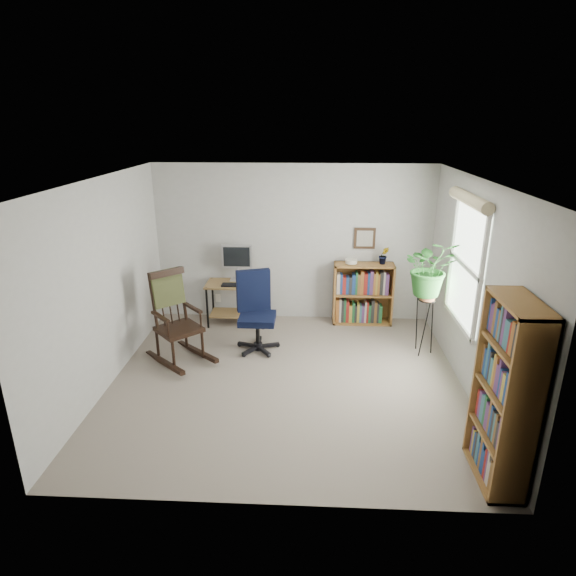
# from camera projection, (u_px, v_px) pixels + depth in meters

# --- Properties ---
(floor) EXTENTS (4.20, 4.00, 0.00)m
(floor) POSITION_uv_depth(u_px,v_px,m) (286.00, 380.00, 5.85)
(floor) COLOR gray
(floor) RESTS_ON ground
(ceiling) EXTENTS (4.20, 4.00, 0.00)m
(ceiling) POSITION_uv_depth(u_px,v_px,m) (286.00, 180.00, 5.05)
(ceiling) COLOR silver
(ceiling) RESTS_ON ground
(wall_back) EXTENTS (4.20, 0.00, 2.40)m
(wall_back) POSITION_uv_depth(u_px,v_px,m) (293.00, 244.00, 7.33)
(wall_back) COLOR #B0B0AC
(wall_back) RESTS_ON ground
(wall_front) EXTENTS (4.20, 0.00, 2.40)m
(wall_front) POSITION_uv_depth(u_px,v_px,m) (272.00, 377.00, 3.56)
(wall_front) COLOR #B0B0AC
(wall_front) RESTS_ON ground
(wall_left) EXTENTS (0.00, 4.00, 2.40)m
(wall_left) POSITION_uv_depth(u_px,v_px,m) (105.00, 284.00, 5.55)
(wall_left) COLOR #B0B0AC
(wall_left) RESTS_ON ground
(wall_right) EXTENTS (0.00, 4.00, 2.40)m
(wall_right) POSITION_uv_depth(u_px,v_px,m) (474.00, 290.00, 5.35)
(wall_right) COLOR #B0B0AC
(wall_right) RESTS_ON ground
(window) EXTENTS (0.12, 1.20, 1.50)m
(window) POSITION_uv_depth(u_px,v_px,m) (465.00, 265.00, 5.57)
(window) COLOR silver
(window) RESTS_ON wall_right
(desk) EXTENTS (0.91, 0.50, 0.65)m
(desk) POSITION_uv_depth(u_px,v_px,m) (237.00, 303.00, 7.38)
(desk) COLOR olive
(desk) RESTS_ON floor
(monitor) EXTENTS (0.46, 0.16, 0.56)m
(monitor) POSITION_uv_depth(u_px,v_px,m) (237.00, 263.00, 7.31)
(monitor) COLOR #B4B4B9
(monitor) RESTS_ON desk
(keyboard) EXTENTS (0.40, 0.15, 0.02)m
(keyboard) POSITION_uv_depth(u_px,v_px,m) (235.00, 285.00, 7.15)
(keyboard) COLOR black
(keyboard) RESTS_ON desk
(office_chair) EXTENTS (0.76, 0.76, 1.10)m
(office_chair) POSITION_uv_depth(u_px,v_px,m) (257.00, 312.00, 6.44)
(office_chair) COLOR black
(office_chair) RESTS_ON floor
(rocking_chair) EXTENTS (1.18, 1.19, 1.21)m
(rocking_chair) POSITION_uv_depth(u_px,v_px,m) (178.00, 317.00, 6.14)
(rocking_chair) COLOR black
(rocking_chair) RESTS_ON floor
(low_bookshelf) EXTENTS (0.90, 0.30, 0.95)m
(low_bookshelf) POSITION_uv_depth(u_px,v_px,m) (363.00, 294.00, 7.35)
(low_bookshelf) COLOR olive
(low_bookshelf) RESTS_ON floor
(tall_bookshelf) EXTENTS (0.31, 0.73, 1.67)m
(tall_bookshelf) POSITION_uv_depth(u_px,v_px,m) (506.00, 394.00, 4.01)
(tall_bookshelf) COLOR olive
(tall_bookshelf) RESTS_ON floor
(plant_stand) EXTENTS (0.30, 0.30, 0.90)m
(plant_stand) POSITION_uv_depth(u_px,v_px,m) (425.00, 322.00, 6.39)
(plant_stand) COLOR black
(plant_stand) RESTS_ON floor
(spider_plant) EXTENTS (1.69, 1.88, 1.46)m
(spider_plant) POSITION_uv_depth(u_px,v_px,m) (433.00, 240.00, 6.02)
(spider_plant) COLOR #215D20
(spider_plant) RESTS_ON plant_stand
(potted_plant_small) EXTENTS (0.13, 0.24, 0.11)m
(potted_plant_small) POSITION_uv_depth(u_px,v_px,m) (383.00, 261.00, 7.17)
(potted_plant_small) COLOR #215D20
(potted_plant_small) RESTS_ON low_bookshelf
(framed_picture) EXTENTS (0.32, 0.04, 0.32)m
(framed_picture) POSITION_uv_depth(u_px,v_px,m) (365.00, 238.00, 7.22)
(framed_picture) COLOR black
(framed_picture) RESTS_ON wall_back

